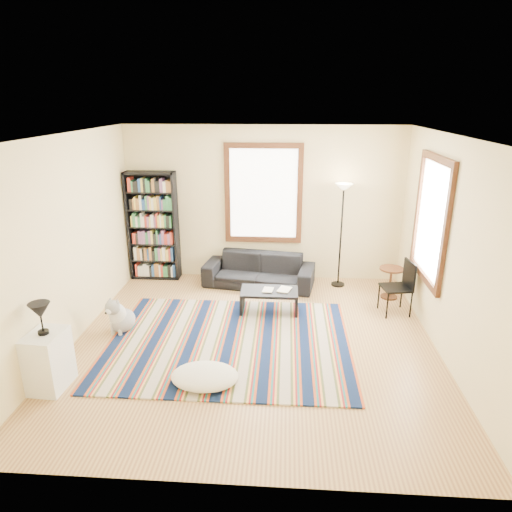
# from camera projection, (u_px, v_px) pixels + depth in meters

# --- Properties ---
(floor) EXTENTS (5.00, 5.00, 0.10)m
(floor) POSITION_uv_depth(u_px,v_px,m) (254.00, 345.00, 6.40)
(floor) COLOR tan
(floor) RESTS_ON ground
(ceiling) EXTENTS (5.00, 5.00, 0.10)m
(ceiling) POSITION_uv_depth(u_px,v_px,m) (253.00, 131.00, 5.44)
(ceiling) COLOR white
(ceiling) RESTS_ON floor
(wall_back) EXTENTS (5.00, 0.10, 2.80)m
(wall_back) POSITION_uv_depth(u_px,v_px,m) (264.00, 204.00, 8.32)
(wall_back) COLOR beige
(wall_back) RESTS_ON floor
(wall_front) EXTENTS (5.00, 0.10, 2.80)m
(wall_front) POSITION_uv_depth(u_px,v_px,m) (229.00, 349.00, 3.52)
(wall_front) COLOR beige
(wall_front) RESTS_ON floor
(wall_left) EXTENTS (0.10, 5.00, 2.80)m
(wall_left) POSITION_uv_depth(u_px,v_px,m) (63.00, 243.00, 6.08)
(wall_left) COLOR beige
(wall_left) RESTS_ON floor
(wall_right) EXTENTS (0.10, 5.00, 2.80)m
(wall_right) POSITION_uv_depth(u_px,v_px,m) (454.00, 251.00, 5.76)
(wall_right) COLOR beige
(wall_right) RESTS_ON floor
(window_back) EXTENTS (1.20, 0.06, 1.60)m
(window_back) POSITION_uv_depth(u_px,v_px,m) (263.00, 194.00, 8.18)
(window_back) COLOR white
(window_back) RESTS_ON wall_back
(window_right) EXTENTS (0.06, 1.20, 1.60)m
(window_right) POSITION_uv_depth(u_px,v_px,m) (431.00, 220.00, 6.45)
(window_right) COLOR white
(window_right) RESTS_ON wall_right
(rug) EXTENTS (3.34, 2.67, 0.02)m
(rug) POSITION_uv_depth(u_px,v_px,m) (229.00, 342.00, 6.36)
(rug) COLOR #0C193C
(rug) RESTS_ON floor
(sofa) EXTENTS (2.05, 1.06, 0.57)m
(sofa) POSITION_uv_depth(u_px,v_px,m) (259.00, 270.00, 8.22)
(sofa) COLOR black
(sofa) RESTS_ON floor
(bookshelf) EXTENTS (0.90, 0.30, 2.00)m
(bookshelf) POSITION_uv_depth(u_px,v_px,m) (153.00, 226.00, 8.37)
(bookshelf) COLOR black
(bookshelf) RESTS_ON floor
(coffee_table) EXTENTS (0.97, 0.65, 0.36)m
(coffee_table) POSITION_uv_depth(u_px,v_px,m) (269.00, 301.00, 7.24)
(coffee_table) COLOR black
(coffee_table) RESTS_ON floor
(book_a) EXTENTS (0.19, 0.24, 0.02)m
(book_a) POSITION_uv_depth(u_px,v_px,m) (263.00, 290.00, 7.19)
(book_a) COLOR beige
(book_a) RESTS_ON coffee_table
(book_b) EXTENTS (0.25, 0.30, 0.02)m
(book_b) POSITION_uv_depth(u_px,v_px,m) (279.00, 289.00, 7.22)
(book_b) COLOR beige
(book_b) RESTS_ON coffee_table
(floor_cushion) EXTENTS (0.94, 0.80, 0.20)m
(floor_cushion) POSITION_uv_depth(u_px,v_px,m) (205.00, 376.00, 5.41)
(floor_cushion) COLOR white
(floor_cushion) RESTS_ON floor
(floor_lamp) EXTENTS (0.39, 0.39, 1.86)m
(floor_lamp) POSITION_uv_depth(u_px,v_px,m) (341.00, 236.00, 8.01)
(floor_lamp) COLOR black
(floor_lamp) RESTS_ON floor
(side_table) EXTENTS (0.46, 0.46, 0.54)m
(side_table) POSITION_uv_depth(u_px,v_px,m) (390.00, 283.00, 7.71)
(side_table) COLOR #472711
(side_table) RESTS_ON floor
(folding_chair) EXTENTS (0.48, 0.47, 0.86)m
(folding_chair) POSITION_uv_depth(u_px,v_px,m) (396.00, 288.00, 7.10)
(folding_chair) COLOR black
(folding_chair) RESTS_ON floor
(white_cabinet) EXTENTS (0.41, 0.52, 0.70)m
(white_cabinet) POSITION_uv_depth(u_px,v_px,m) (48.00, 361.00, 5.28)
(white_cabinet) COLOR white
(white_cabinet) RESTS_ON floor
(table_lamp) EXTENTS (0.28, 0.28, 0.38)m
(table_lamp) POSITION_uv_depth(u_px,v_px,m) (41.00, 319.00, 5.10)
(table_lamp) COLOR black
(table_lamp) RESTS_ON white_cabinet
(dog) EXTENTS (0.54, 0.64, 0.55)m
(dog) POSITION_uv_depth(u_px,v_px,m) (122.00, 313.00, 6.61)
(dog) COLOR #BDBDBD
(dog) RESTS_ON floor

